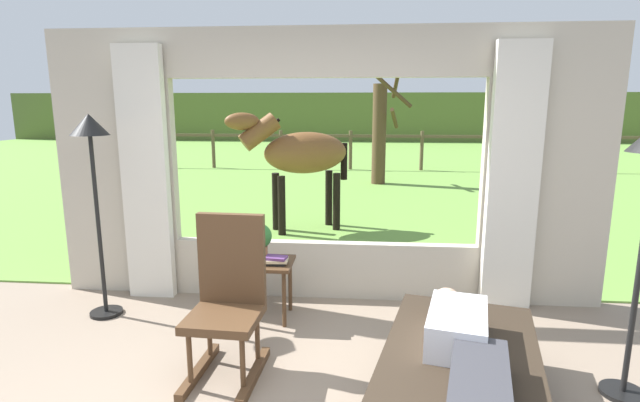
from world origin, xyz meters
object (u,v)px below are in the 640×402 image
recliner_sofa (459,387)px  rocking_chair (228,298)px  pasture_tree (381,131)px  horse (300,154)px  potted_plant (259,239)px  book_stack (276,260)px  reclining_person (463,344)px  side_table (268,272)px  floor_lamp_left (92,155)px

recliner_sofa → rocking_chair: 1.61m
pasture_tree → rocking_chair: bearing=-99.0°
rocking_chair → horse: 3.90m
potted_plant → pasture_tree: 7.45m
potted_plant → book_stack: (0.17, -0.12, -0.15)m
potted_plant → reclining_person: bearing=-43.7°
side_table → book_stack: (0.09, -0.06, 0.13)m
reclining_person → potted_plant: potted_plant is taller
potted_plant → pasture_tree: (1.29, 7.32, 0.56)m
recliner_sofa → rocking_chair: bearing=176.9°
book_stack → rocking_chair: bearing=-103.3°
floor_lamp_left → book_stack: bearing=0.2°
side_table → rocking_chair: bearing=-96.8°
pasture_tree → horse: bearing=-106.4°
side_table → pasture_tree: 7.52m
recliner_sofa → book_stack: 1.85m
reclining_person → potted_plant: (-1.49, 1.42, 0.18)m
side_table → floor_lamp_left: bearing=-177.5°
reclining_person → rocking_chair: bearing=175.2°
reclining_person → floor_lamp_left: (-2.88, 1.29, 0.92)m
side_table → pasture_tree: size_ratio=0.20×
potted_plant → horse: (-0.01, 2.91, 0.45)m
recliner_sofa → floor_lamp_left: bearing=169.7°
recliner_sofa → book_stack: size_ratio=8.97×
potted_plant → horse: horse is taller
book_stack → side_table: bearing=145.0°
book_stack → potted_plant: bearing=144.1°
rocking_chair → recliner_sofa: bearing=-13.2°
horse → pasture_tree: pasture_tree is taller
reclining_person → floor_lamp_left: floor_lamp_left is taller
rocking_chair → pasture_tree: pasture_tree is taller
book_stack → floor_lamp_left: 1.80m
pasture_tree → book_stack: bearing=-98.6°
rocking_chair → potted_plant: (0.03, 0.93, 0.16)m
recliner_sofa → horse: 4.63m
potted_plant → floor_lamp_left: floor_lamp_left is taller
reclining_person → side_table: bearing=149.0°
potted_plant → floor_lamp_left: (-1.40, -0.13, 0.74)m
book_stack → pasture_tree: (1.12, 7.44, 0.70)m
book_stack → recliner_sofa: bearing=-43.5°
recliner_sofa → potted_plant: size_ratio=5.81×
reclining_person → potted_plant: 2.06m
horse → floor_lamp_left: bearing=130.6°
recliner_sofa → side_table: 1.93m
side_table → horse: horse is taller
side_table → pasture_tree: (1.21, 7.38, 0.83)m
recliner_sofa → pasture_tree: bearing=104.4°
recliner_sofa → floor_lamp_left: floor_lamp_left is taller
reclining_person → floor_lamp_left: 3.29m
book_stack → pasture_tree: bearing=81.4°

